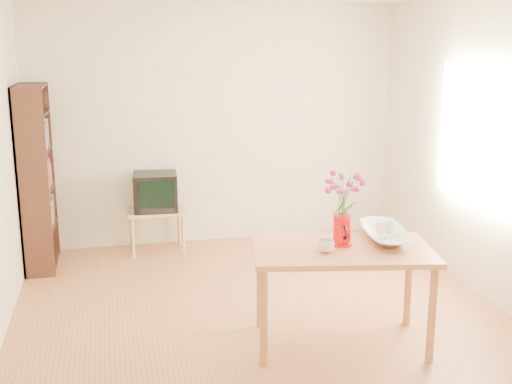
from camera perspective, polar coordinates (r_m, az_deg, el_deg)
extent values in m
plane|color=#A06439|center=(5.27, 0.75, -11.38)|extent=(4.50, 4.50, 0.00)
plane|color=#F5F0C5|center=(7.05, -3.59, 5.96)|extent=(4.00, 0.00, 4.00)
plane|color=#F5F0C5|center=(2.81, 11.87, -5.79)|extent=(4.00, 0.00, 4.00)
plane|color=#F5F0C5|center=(5.69, 20.80, 3.31)|extent=(0.00, 4.50, 4.50)
plane|color=white|center=(5.91, 19.12, 4.78)|extent=(0.00, 1.30, 1.30)
cube|color=#B56E3E|center=(4.67, 7.69, -5.18)|extent=(1.40, 0.97, 0.04)
cylinder|color=#B56E3E|center=(4.47, 0.68, -11.13)|extent=(0.06, 0.06, 0.71)
cylinder|color=#B56E3E|center=(4.66, 15.37, -10.55)|extent=(0.06, 0.06, 0.71)
cylinder|color=#B56E3E|center=(5.03, 0.36, -8.24)|extent=(0.06, 0.06, 0.71)
cylinder|color=#B56E3E|center=(5.21, 13.39, -7.86)|extent=(0.06, 0.06, 0.71)
cube|color=tan|center=(6.86, -8.87, -1.67)|extent=(0.60, 0.45, 0.03)
cylinder|color=tan|center=(6.74, -10.89, -4.07)|extent=(0.04, 0.04, 0.43)
cylinder|color=tan|center=(6.77, -6.49, -3.82)|extent=(0.04, 0.04, 0.43)
cylinder|color=tan|center=(7.09, -11.02, -3.19)|extent=(0.04, 0.04, 0.43)
cylinder|color=tan|center=(7.12, -6.84, -2.96)|extent=(0.04, 0.04, 0.43)
cube|color=black|center=(6.24, -19.21, 0.52)|extent=(0.28, 0.02, 1.80)
cube|color=black|center=(6.90, -18.65, 1.74)|extent=(0.28, 0.03, 1.80)
cube|color=black|center=(6.58, -20.06, 1.10)|extent=(0.02, 0.70, 1.80)
cube|color=black|center=(6.79, -18.37, -5.94)|extent=(0.27, 0.65, 0.02)
cube|color=black|center=(6.69, -18.59, -3.03)|extent=(0.27, 0.65, 0.02)
cube|color=black|center=(6.59, -18.84, 0.14)|extent=(0.27, 0.65, 0.02)
cube|color=black|center=(6.52, -19.09, 3.39)|extent=(0.27, 0.65, 0.02)
cube|color=black|center=(6.47, -19.33, 6.53)|extent=(0.27, 0.65, 0.02)
cube|color=black|center=(6.45, -19.51, 8.82)|extent=(0.27, 0.65, 0.02)
cylinder|color=red|center=(4.70, 7.66, -3.45)|extent=(0.13, 0.13, 0.22)
cylinder|color=red|center=(4.73, 7.63, -4.56)|extent=(0.15, 0.15, 0.02)
cylinder|color=red|center=(4.67, 7.70, -2.14)|extent=(0.14, 0.14, 0.01)
cone|color=red|center=(4.62, 8.04, -2.61)|extent=(0.05, 0.07, 0.06)
torus|color=black|center=(4.76, 7.22, -3.07)|extent=(0.03, 0.10, 0.10)
imported|color=white|center=(4.55, 6.24, -4.79)|extent=(0.13, 0.13, 0.09)
imported|color=white|center=(4.87, 11.44, -1.63)|extent=(0.54, 0.54, 0.44)
imported|color=white|center=(4.87, 10.99, -2.12)|extent=(0.10, 0.10, 0.07)
imported|color=white|center=(4.92, 11.80, -1.99)|extent=(0.10, 0.10, 0.07)
cube|color=black|center=(6.81, -8.94, 0.04)|extent=(0.47, 0.44, 0.39)
cube|color=black|center=(6.88, -8.99, 0.34)|extent=(0.33, 0.25, 0.27)
cube|color=black|center=(6.60, -8.81, -0.20)|extent=(0.35, 0.03, 0.27)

